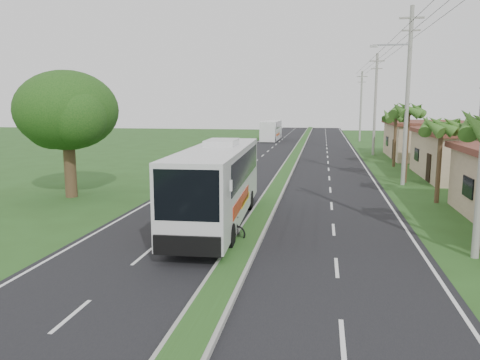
# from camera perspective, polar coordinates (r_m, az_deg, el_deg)

# --- Properties ---
(ground) EXTENTS (180.00, 180.00, 0.00)m
(ground) POSITION_cam_1_polar(r_m,az_deg,el_deg) (16.84, -0.48, -9.98)
(ground) COLOR #274B1B
(ground) RESTS_ON ground
(road_asphalt) EXTENTS (14.00, 160.00, 0.02)m
(road_asphalt) POSITION_cam_1_polar(r_m,az_deg,el_deg) (36.18, 5.29, 0.35)
(road_asphalt) COLOR black
(road_asphalt) RESTS_ON ground
(median_strip) EXTENTS (1.20, 160.00, 0.18)m
(median_strip) POSITION_cam_1_polar(r_m,az_deg,el_deg) (36.17, 5.29, 0.50)
(median_strip) COLOR gray
(median_strip) RESTS_ON ground
(lane_edge_left) EXTENTS (0.12, 160.00, 0.01)m
(lane_edge_left) POSITION_cam_1_polar(r_m,az_deg,el_deg) (37.32, -5.02, 0.61)
(lane_edge_left) COLOR silver
(lane_edge_left) RESTS_ON ground
(lane_edge_right) EXTENTS (0.12, 160.00, 0.01)m
(lane_edge_right) POSITION_cam_1_polar(r_m,az_deg,el_deg) (36.27, 15.89, 0.05)
(lane_edge_right) COLOR silver
(lane_edge_right) RESTS_ON ground
(shop_mid) EXTENTS (7.60, 10.60, 3.67)m
(shop_mid) POSITION_cam_1_polar(r_m,az_deg,el_deg) (39.41, 26.34, 2.87)
(shop_mid) COLOR tan
(shop_mid) RESTS_ON ground
(shop_far) EXTENTS (8.60, 11.60, 3.82)m
(shop_far) POSITION_cam_1_polar(r_m,az_deg,el_deg) (52.94, 22.15, 4.59)
(shop_far) COLOR tan
(shop_far) RESTS_ON ground
(palm_verge_b) EXTENTS (2.40, 2.40, 5.05)m
(palm_verge_b) POSITION_cam_1_polar(r_m,az_deg,el_deg) (28.42, 23.35, 6.07)
(palm_verge_b) COLOR #473321
(palm_verge_b) RESTS_ON ground
(palm_verge_c) EXTENTS (2.40, 2.40, 5.85)m
(palm_verge_c) POSITION_cam_1_polar(r_m,az_deg,el_deg) (35.14, 19.86, 7.97)
(palm_verge_c) COLOR #473321
(palm_verge_c) RESTS_ON ground
(palm_verge_d) EXTENTS (2.40, 2.40, 5.25)m
(palm_verge_d) POSITION_cam_1_polar(r_m,az_deg,el_deg) (44.12, 18.50, 7.42)
(palm_verge_d) COLOR #473321
(palm_verge_d) RESTS_ON ground
(shade_tree) EXTENTS (6.30, 6.00, 7.54)m
(shade_tree) POSITION_cam_1_polar(r_m,az_deg,el_deg) (29.73, -20.52, 7.63)
(shade_tree) COLOR #473321
(shade_tree) RESTS_ON ground
(utility_pole_b) EXTENTS (3.20, 0.28, 12.00)m
(utility_pole_b) POSITION_cam_1_polar(r_m,az_deg,el_deg) (34.11, 19.70, 9.87)
(utility_pole_b) COLOR gray
(utility_pole_b) RESTS_ON ground
(utility_pole_c) EXTENTS (1.60, 0.28, 11.00)m
(utility_pole_c) POSITION_cam_1_polar(r_m,az_deg,el_deg) (53.93, 16.16, 8.96)
(utility_pole_c) COLOR gray
(utility_pole_c) RESTS_ON ground
(utility_pole_d) EXTENTS (1.60, 0.28, 10.50)m
(utility_pole_d) POSITION_cam_1_polar(r_m,az_deg,el_deg) (73.85, 14.52, 8.79)
(utility_pole_d) COLOR gray
(utility_pole_d) RESTS_ON ground
(coach_bus_main) EXTENTS (3.05, 12.09, 3.88)m
(coach_bus_main) POSITION_cam_1_polar(r_m,az_deg,el_deg) (21.59, -2.70, 0.12)
(coach_bus_main) COLOR silver
(coach_bus_main) RESTS_ON ground
(coach_bus_far) EXTENTS (2.39, 10.51, 3.06)m
(coach_bus_far) POSITION_cam_1_polar(r_m,az_deg,el_deg) (73.46, 3.84, 6.18)
(coach_bus_far) COLOR white
(coach_bus_far) RESTS_ON ground
(motorcyclist) EXTENTS (1.76, 1.07, 2.18)m
(motorcyclist) POSITION_cam_1_polar(r_m,az_deg,el_deg) (19.26, -1.51, -5.11)
(motorcyclist) COLOR black
(motorcyclist) RESTS_ON ground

